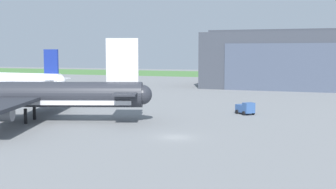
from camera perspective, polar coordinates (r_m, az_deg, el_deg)
The scene contains 7 objects.
ground_plane at distance 61.95m, azimuth 0.96°, elevation -5.56°, with size 440.00×440.00×0.00m, color slate.
grass_field_strip at distance 227.17m, azimuth 14.75°, elevation 2.42°, with size 440.00×56.00×0.08m, color #48793B.
maintenance_hangar at distance 151.53m, azimuth 18.74°, elevation 4.24°, with size 71.16×32.33×19.18m.
airliner_near_right at distance 79.23m, azimuth -18.67°, elevation -0.12°, with size 43.47×39.75×14.19m.
airliner_far_right at distance 127.43m, azimuth -19.83°, elevation 1.79°, with size 36.33×29.29×12.50m.
fuel_bowser at distance 85.36m, azimuth 9.99°, elevation -1.76°, with size 4.12×4.17×2.34m.
stair_truck at distance 110.70m, azimuth -4.02°, elevation -0.07°, with size 4.29×2.96×2.04m.
Camera 1 is at (19.50, -57.56, 12.02)m, focal length 47.12 mm.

